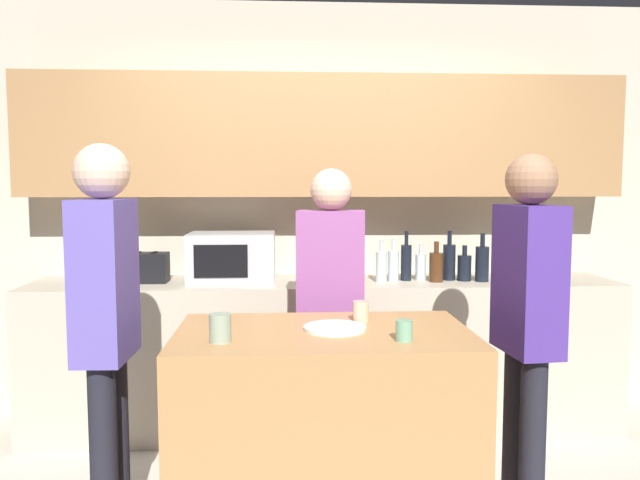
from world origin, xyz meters
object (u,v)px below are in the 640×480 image
Objects in this scene: bottle_0 at (381,266)px; bottle_2 at (406,262)px; bottle_5 at (449,261)px; person_right at (106,312)px; cup_2 at (404,331)px; person_left at (527,310)px; microwave at (232,257)px; bottle_7 at (482,263)px; cup_0 at (220,328)px; person_center at (331,298)px; bottle_3 at (421,266)px; bottle_1 at (393,265)px; bottle_6 at (464,267)px; bottle_4 at (436,266)px; plate_on_island at (335,328)px; toaster at (146,268)px; potted_plant at (537,248)px; cup_1 at (361,312)px.

bottle_2 reaches higher than bottle_0.
person_right reaches higher than bottle_5.
person_left is (0.59, 0.27, 0.02)m from cup_2.
microwave is 2.02× the size of bottle_0.
person_right reaches higher than bottle_0.
bottle_5 is at bearing 159.87° from bottle_7.
cup_0 is 0.92m from person_center.
bottle_5 reaches higher than bottle_0.
person_left is at bearing -81.02° from bottle_3.
bottle_6 is at bearing -1.88° from bottle_1.
bottle_5 is at bearing 33.66° from bottle_4.
bottle_5 is 2.16m from person_right.
cup_0 is at bearing -87.14° from microwave.
bottle_3 is (1.17, -0.01, -0.06)m from microwave.
cup_2 is at bearing 81.34° from person_right.
microwave is at bearing 179.08° from bottle_2.
bottle_2 is at bearing 174.75° from bottle_6.
bottle_4 is at bearing 59.32° from plate_on_island.
bottle_1 is (0.99, -0.04, -0.05)m from microwave.
bottle_3 is 1.55m from cup_2.
bottle_0 is (1.43, -0.08, 0.01)m from toaster.
bottle_5 is at bearing 68.89° from cup_2.
microwave reaches higher than cup_0.
person_left is at bearing -114.07° from potted_plant.
potted_plant is at bearing 38.77° from cup_0.
cup_1 is at bearing 47.12° from plate_on_island.
bottle_7 is at bearing -3.19° from microwave.
plate_on_island is at bearing -129.66° from bottle_7.
bottle_2 is at bearing 21.33° from bottle_0.
cup_1 reaches higher than plate_on_island.
bottle_0 is at bearing -158.67° from bottle_2.
bottle_3 is 0.37m from bottle_7.
cup_2 is (0.12, -0.33, -0.01)m from cup_1.
bottle_7 is at bearing 61.77° from cup_2.
cup_2 is at bearing -38.59° from plate_on_island.
plate_on_island is (-1.39, -1.30, -0.19)m from potted_plant.
cup_0 is (-0.45, -0.17, 0.05)m from plate_on_island.
bottle_7 is 1.58m from plate_on_island.
cup_0 is 0.06× the size of person_right.
potted_plant is 1.77× the size of bottle_3.
potted_plant is 1.73m from cup_1.
cup_2 is (-0.30, -1.48, -0.08)m from bottle_2.
potted_plant is at bearing 1.28° from bottle_2.
potted_plant is at bearing 52.82° from cup_2.
bottle_4 is 0.19m from bottle_6.
bottle_5 is 1.53m from plate_on_island.
person_right is (-0.48, 0.20, 0.02)m from cup_0.
person_right is (-1.77, -0.05, 0.02)m from person_left.
bottle_1 is 1.48m from cup_2.
person_right is at bearing -174.09° from cup_1.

